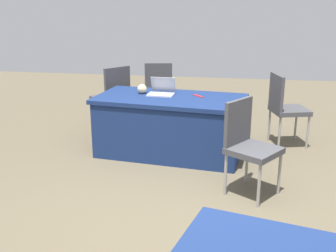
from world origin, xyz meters
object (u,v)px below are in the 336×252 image
Objects in this scene: chair_tucked_right at (285,105)px; scissors_red at (198,96)px; chair_near_front at (159,88)px; table_foreground at (170,125)px; chair_aisle at (113,94)px; laptop_silver at (161,91)px; yarn_ball at (142,89)px; chair_by_pillar at (248,142)px.

chair_tucked_right reaches higher than scissors_red.
table_foreground is at bearing -84.75° from chair_near_front.
scissors_red reaches higher than table_foreground.
chair_near_front is 0.97× the size of chair_aisle.
chair_near_front reaches higher than laptop_silver.
scissors_red is at bearing -83.38° from chair_tucked_right.
scissors_red is (-0.75, 1.34, 0.20)m from chair_near_front.
table_foreground is at bearing -84.83° from chair_tucked_right.
chair_tucked_right is 1.87m from yarn_ball.
laptop_silver is at bearing -101.78° from chair_by_pillar.
yarn_ball is (-0.58, 0.63, 0.23)m from chair_aisle.
laptop_silver is 2.79× the size of yarn_ball.
chair_near_front is 2.75m from chair_by_pillar.
yarn_ball is 0.72m from scissors_red.
chair_by_pillar is (-1.89, 1.73, -0.02)m from chair_aisle.
yarn_ball is 0.66× the size of scissors_red.
table_foreground is at bearing -117.59° from scissors_red.
chair_by_pillar is 2.84× the size of laptop_silver.
yarn_ball is at bearing -97.95° from chair_aisle.
chair_by_pillar is 7.93× the size of yarn_ball.
chair_by_pillar is at bearing -93.05° from chair_aisle.
scissors_red is (-0.46, 0.02, -0.04)m from laptop_silver.
laptop_silver reaches higher than scissors_red.
table_foreground is 1.54m from chair_tucked_right.
table_foreground is at bearing 161.15° from yarn_ball.
chair_tucked_right reaches higher than chair_near_front.
chair_aisle reaches higher than table_foreground.
chair_aisle is 5.37× the size of scissors_red.
chair_tucked_right is 2.40m from chair_aisle.
table_foreground is 0.50m from scissors_red.
chair_aisle is (0.54, 0.67, 0.02)m from chair_near_front.
laptop_silver reaches higher than table_foreground.
chair_near_front is 7.89× the size of yarn_ball.
laptop_silver reaches higher than yarn_ball.
yarn_ball reaches higher than table_foreground.
laptop_silver is (1.06, -1.09, 0.23)m from chair_by_pillar.
yarn_ball is (-0.04, 1.30, 0.26)m from chair_near_front.
chair_tucked_right is at bearing -158.88° from table_foreground.
chair_aisle is 1.02× the size of chair_by_pillar.
chair_near_front is 1.37m from laptop_silver.
yarn_ball is (1.81, 0.42, 0.24)m from chair_tucked_right.
chair_aisle is 8.12× the size of yarn_ball.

